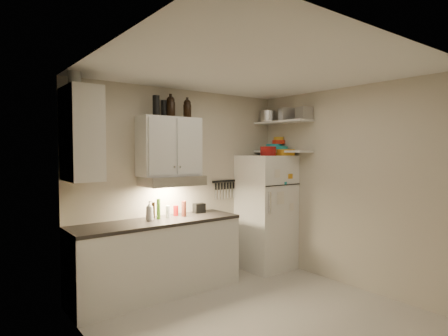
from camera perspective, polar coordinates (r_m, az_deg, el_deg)
floor at (r=4.32m, az=4.98°, el=-21.73°), size 3.20×3.00×0.02m
ceiling at (r=4.02m, az=5.14°, el=14.67°), size 3.20×3.00×0.02m
back_wall at (r=5.17m, az=-6.33°, el=-2.60°), size 3.20×0.02×2.60m
left_wall at (r=3.12m, az=-17.46°, el=-6.19°), size 0.02×3.00×2.60m
right_wall at (r=5.18m, az=18.33°, el=-2.71°), size 0.02×3.00×2.60m
base_cabinet at (r=4.80m, az=-10.09°, el=-13.50°), size 2.10×0.60×0.88m
countertop at (r=4.69m, az=-10.14°, el=-8.10°), size 2.10×0.62×0.04m
upper_cabinet at (r=4.85m, az=-8.33°, el=3.26°), size 0.80×0.33×0.75m
side_cabinet at (r=4.28m, az=-20.88°, el=4.86°), size 0.33×0.55×1.00m
range_hood at (r=4.80m, az=-7.92°, el=-1.93°), size 0.76×0.46×0.12m
fridge at (r=5.71m, az=6.44°, el=-6.65°), size 0.70×0.68×1.70m
shelf_hi at (r=5.70m, az=8.92°, el=6.94°), size 0.30×0.95×0.03m
shelf_lo at (r=5.68m, az=8.89°, el=2.51°), size 0.30×0.95×0.03m
knife_strip at (r=5.54m, az=0.02°, el=-2.02°), size 0.42×0.02×0.03m
dutch_oven at (r=5.44m, az=6.73°, el=2.58°), size 0.28×0.28×0.13m
book_stack at (r=5.60m, az=9.02°, el=2.36°), size 0.28×0.32×0.09m
spice_jar at (r=5.66m, az=6.52°, el=2.48°), size 0.07×0.07×0.11m
stock_pot at (r=5.93m, az=6.68°, el=7.78°), size 0.32×0.32×0.18m
tin_a at (r=5.74m, az=9.47°, el=8.02°), size 0.25×0.24×0.19m
tin_b at (r=5.51m, az=12.10°, el=8.15°), size 0.20×0.20×0.18m
bowl_teal at (r=5.87m, az=7.64°, el=3.15°), size 0.25×0.25×0.10m
bowl_orange at (r=5.86m, az=8.33°, el=3.93°), size 0.20×0.20×0.06m
bowl_yellow at (r=5.86m, az=8.33°, el=4.46°), size 0.16×0.16×0.05m
plates at (r=5.72m, az=8.42°, el=2.99°), size 0.32×0.32×0.06m
growler_a at (r=4.91m, az=-8.14°, el=9.26°), size 0.13×0.13×0.28m
growler_b at (r=5.00m, az=-5.62°, el=9.01°), size 0.12×0.12×0.25m
thermos_a at (r=4.89m, az=-9.15°, el=8.91°), size 0.08×0.08×0.21m
thermos_b at (r=4.75m, az=-10.30°, el=9.31°), size 0.12×0.12×0.25m
side_jar at (r=4.31m, az=-21.84°, el=12.73°), size 0.16×0.16×0.18m
soap_bottle at (r=4.65m, az=-11.28°, el=-6.24°), size 0.13×0.13×0.27m
pepper_mill at (r=4.89m, az=-6.14°, el=-6.19°), size 0.07×0.07×0.20m
oil_bottle at (r=4.75m, az=-9.95°, el=-6.15°), size 0.06×0.06×0.25m
vinegar_bottle at (r=4.81m, az=-10.71°, el=-6.34°), size 0.04×0.04×0.21m
clear_bottle at (r=4.80m, az=-8.56°, el=-6.63°), size 0.06×0.06×0.16m
red_jar at (r=4.97m, az=-7.36°, el=-6.45°), size 0.09×0.09×0.14m
caddy at (r=5.16m, az=-3.81°, el=-6.12°), size 0.16×0.12×0.13m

